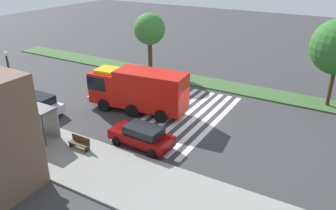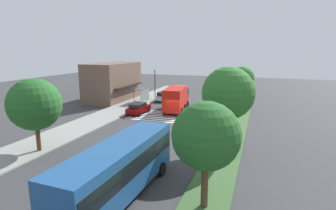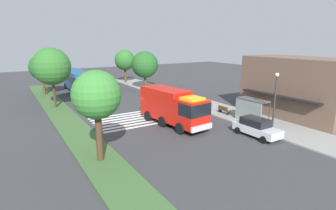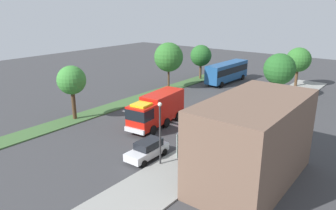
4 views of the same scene
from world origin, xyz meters
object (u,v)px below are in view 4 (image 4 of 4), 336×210
(transit_bus, at_px, (227,71))
(median_tree_center, at_px, (72,81))
(parked_car_west, at_px, (208,119))
(street_lamp, at_px, (160,128))
(median_tree_west, at_px, (169,57))
(fire_truck, at_px, (156,109))
(sidewalk_tree_far_west, at_px, (299,60))
(bus_stop_shelter, at_px, (191,135))
(bench_near_shelter, at_px, (212,135))
(sidewalk_tree_west, at_px, (279,69))
(median_tree_far_west, at_px, (201,56))
(parked_car_mid, at_px, (148,149))

(transit_bus, bearing_deg, median_tree_center, 171.91)
(parked_car_west, relative_size, median_tree_center, 0.72)
(street_lamp, height_order, median_tree_west, median_tree_west)
(fire_truck, xyz_separation_m, sidewalk_tree_far_west, (-29.44, 6.93, 2.61))
(bus_stop_shelter, xyz_separation_m, bench_near_shelter, (-4.00, 0.01, -1.30))
(transit_bus, bearing_deg, median_tree_west, 155.43)
(sidewalk_tree_west, xyz_separation_m, median_tree_far_west, (-3.80, -16.22, 0.04))
(parked_car_mid, relative_size, sidewalk_tree_far_west, 0.68)
(fire_truck, xyz_separation_m, median_tree_far_west, (-24.15, -9.29, 2.44))
(parked_car_mid, height_order, bus_stop_shelter, bus_stop_shelter)
(parked_car_west, distance_m, sidewalk_tree_far_west, 26.06)
(sidewalk_tree_far_west, bearing_deg, bus_stop_shelter, 0.71)
(bus_stop_shelter, distance_m, median_tree_center, 16.94)
(parked_car_west, height_order, transit_bus, transit_bus)
(parked_car_mid, xyz_separation_m, median_tree_west, (-21.12, -14.02, 4.56))
(bus_stop_shelter, distance_m, bench_near_shelter, 4.20)
(parked_car_west, bearing_deg, median_tree_far_west, -143.05)
(parked_car_mid, height_order, street_lamp, street_lamp)
(sidewalk_tree_far_west, relative_size, median_tree_center, 1.00)
(parked_car_mid, height_order, median_tree_west, median_tree_west)
(median_tree_center, bearing_deg, fire_truck, 116.29)
(transit_bus, relative_size, sidewalk_tree_west, 1.65)
(bench_near_shelter, xyz_separation_m, sidewalk_tree_far_west, (-29.09, -0.42, 4.08))
(parked_car_mid, relative_size, median_tree_center, 0.68)
(fire_truck, distance_m, sidewalk_tree_west, 21.63)
(fire_truck, bearing_deg, parked_car_mid, 28.38)
(sidewalk_tree_far_west, distance_m, median_tree_center, 37.70)
(fire_truck, relative_size, sidewalk_tree_far_west, 1.35)
(parked_car_mid, xyz_separation_m, sidewalk_tree_far_west, (-36.28, 2.20, 3.80))
(fire_truck, bearing_deg, bench_near_shelter, 86.49)
(bench_near_shelter, bearing_deg, street_lamp, -6.19)
(parked_car_west, bearing_deg, street_lamp, 11.75)
(parked_car_mid, relative_size, median_tree_west, 0.59)
(bus_stop_shelter, relative_size, sidewalk_tree_far_west, 0.53)
(sidewalk_tree_far_west, xyz_separation_m, median_tree_west, (15.15, -16.22, 0.76))
(fire_truck, bearing_deg, sidewalk_tree_west, 154.93)
(parked_car_mid, distance_m, sidewalk_tree_west, 27.50)
(bus_stop_shelter, distance_m, sidewalk_tree_far_west, 33.21)
(transit_bus, xyz_separation_m, bus_stop_shelter, (28.44, 11.36, -0.24))
(parked_car_mid, xyz_separation_m, median_tree_far_west, (-30.98, -14.02, 3.63))
(bus_stop_shelter, bearing_deg, sidewalk_tree_west, -179.02)
(median_tree_center, bearing_deg, sidewalk_tree_west, 146.96)
(parked_car_west, distance_m, sidewalk_tree_west, 17.12)
(parked_car_mid, relative_size, sidewalk_tree_west, 0.67)
(bench_near_shelter, bearing_deg, transit_bus, -155.07)
(transit_bus, relative_size, median_tree_west, 1.43)
(transit_bus, relative_size, bench_near_shelter, 6.88)
(transit_bus, bearing_deg, parked_car_mid, -162.47)
(street_lamp, relative_size, median_tree_west, 0.74)
(fire_truck, distance_m, parked_car_west, 6.17)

